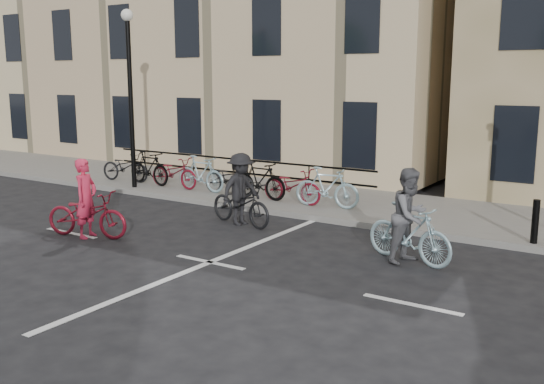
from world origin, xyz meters
The scene contains 10 objects.
ground centered at (0.00, 0.00, 0.00)m, with size 120.00×120.00×0.00m, color black.
sidewalk centered at (-4.00, 6.00, 0.07)m, with size 46.00×4.00×0.15m, color slate.
building_west centered at (-9.00, 13.00, 5.15)m, with size 20.00×10.00×10.00m, color #CEBA8B.
building_far centered at (-26.00, 13.00, 4.65)m, with size 12.00×10.00×9.00m, color #CEBA8B.
lamp_post centered at (-6.50, 4.40, 3.49)m, with size 0.36×0.36×5.28m.
bollard_east centered at (5.00, 4.25, 0.60)m, with size 0.14×0.14×0.90m, color black.
parked_bikes centered at (-3.87, 5.04, 0.65)m, with size 9.35×1.23×1.05m.
cyclist_pink centered at (-3.43, 0.00, 0.60)m, with size 2.07×1.19×1.74m.
cyclist_grey centered at (3.15, 2.09, 0.73)m, with size 1.95×1.03×1.81m.
cyclist_dark centered at (-1.28, 2.78, 0.68)m, with size 2.03×1.22×1.72m.
Camera 1 is at (7.03, -8.63, 3.47)m, focal length 40.00 mm.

